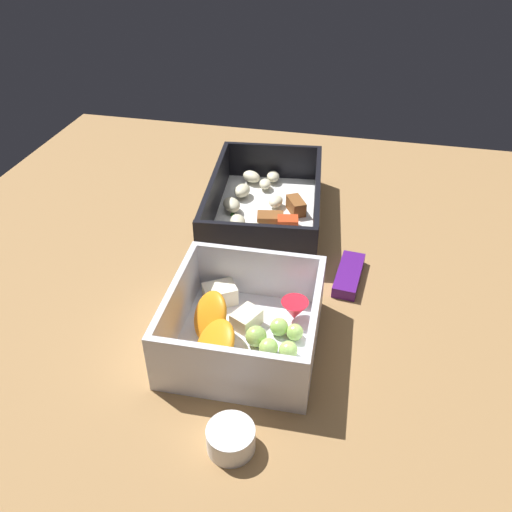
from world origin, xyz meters
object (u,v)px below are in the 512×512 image
(pasta_container, at_px, (264,205))
(candy_bar, at_px, (349,275))
(fruit_bowl, at_px, (242,327))
(paper_cup_liner, at_px, (231,439))

(pasta_container, distance_m, candy_bar, 0.15)
(fruit_bowl, relative_size, paper_cup_liner, 3.84)
(candy_bar, bearing_deg, paper_cup_liner, -17.30)
(fruit_bowl, bearing_deg, pasta_container, -173.20)
(pasta_container, bearing_deg, candy_bar, 41.53)
(fruit_bowl, height_order, candy_bar, fruit_bowl)
(paper_cup_liner, bearing_deg, fruit_bowl, -170.76)
(pasta_container, relative_size, candy_bar, 3.15)
(paper_cup_liner, bearing_deg, candy_bar, 162.70)
(candy_bar, bearing_deg, pasta_container, -132.35)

